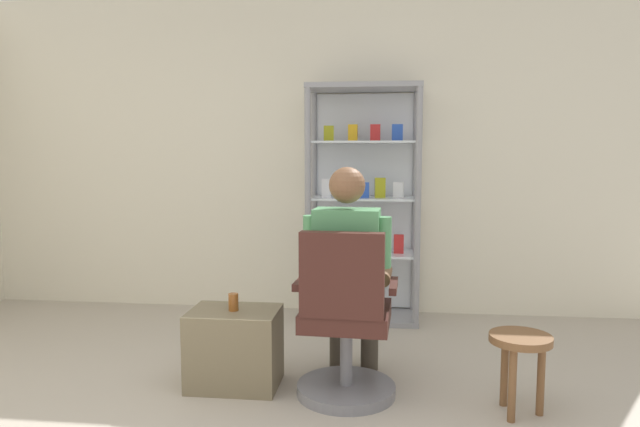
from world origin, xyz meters
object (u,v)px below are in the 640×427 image
Objects in this scene: display_cabinet_main at (364,202)px; storage_crate at (235,348)px; wooden_stool at (520,351)px; seated_shopkeeper at (349,267)px; tea_glass at (233,302)px; office_chair at (345,330)px.

display_cabinet_main is 1.80m from storage_crate.
display_cabinet_main is 4.45× the size of wooden_stool.
tea_glass is (-0.67, -0.06, -0.21)m from seated_shopkeeper.
seated_shopkeeper is 1.01m from wooden_stool.
display_cabinet_main is 1.71m from tea_glass.
display_cabinet_main is 2.00m from wooden_stool.
display_cabinet_main is 1.47× the size of seated_shopkeeper.
wooden_stool is (0.88, -1.68, -0.62)m from display_cabinet_main.
office_chair is at bearing -9.52° from storage_crate.
seated_shopkeeper is at bearing 4.58° from storage_crate.
wooden_stool is at bearing -6.99° from storage_crate.
display_cabinet_main reaches higher than office_chair.
office_chair reaches higher than tea_glass.
display_cabinet_main is at bearing 117.58° from wooden_stool.
seated_shopkeeper is 12.79× the size of tea_glass.
seated_shopkeeper is 0.70m from tea_glass.
office_chair is 9.52× the size of tea_glass.
tea_glass is (-0.00, -0.01, 0.28)m from storage_crate.
office_chair is 0.69m from storage_crate.
office_chair is at bearing -93.08° from seated_shopkeeper.
wooden_stool is at bearing -5.17° from office_chair.
seated_shopkeeper is 2.49× the size of storage_crate.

